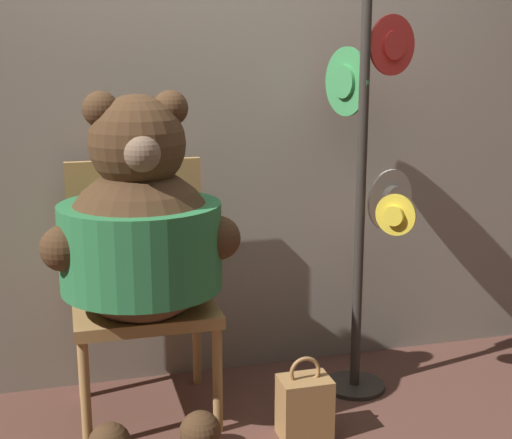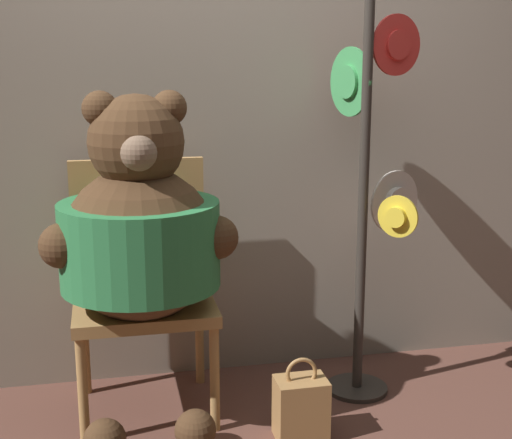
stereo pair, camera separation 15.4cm
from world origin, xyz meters
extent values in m
plane|color=brown|center=(0.00, 0.00, 0.00)|extent=(14.00, 14.00, 0.00)
cube|color=gray|center=(0.00, 0.72, 1.34)|extent=(8.00, 0.10, 2.67)
cylinder|color=#B2844C|center=(-0.65, 0.09, 0.22)|extent=(0.04, 0.04, 0.45)
cylinder|color=#B2844C|center=(-0.13, 0.09, 0.22)|extent=(0.04, 0.04, 0.45)
cylinder|color=#B2844C|center=(-0.65, 0.54, 0.22)|extent=(0.04, 0.04, 0.45)
cylinder|color=#B2844C|center=(-0.13, 0.54, 0.22)|extent=(0.04, 0.04, 0.45)
cube|color=#B2844C|center=(-0.39, 0.32, 0.47)|extent=(0.58, 0.51, 0.05)
cube|color=#B2844C|center=(-0.39, 0.55, 0.78)|extent=(0.58, 0.04, 0.57)
sphere|color=#4C331E|center=(-0.40, 0.24, 0.77)|extent=(0.63, 0.63, 0.63)
cylinder|color=#2D7F47|center=(-0.40, 0.24, 0.77)|extent=(0.64, 0.64, 0.34)
sphere|color=#4C331E|center=(-0.40, 0.24, 1.17)|extent=(0.38, 0.38, 0.38)
sphere|color=#4C331E|center=(-0.53, 0.24, 1.30)|extent=(0.14, 0.14, 0.14)
sphere|color=#4C331E|center=(-0.27, 0.24, 1.30)|extent=(0.14, 0.14, 0.14)
sphere|color=#7A604C|center=(-0.40, 0.08, 1.15)|extent=(0.14, 0.14, 0.14)
sphere|color=#4C331E|center=(-0.70, 0.16, 0.80)|extent=(0.18, 0.18, 0.18)
sphere|color=#4C331E|center=(-0.11, 0.16, 0.80)|extent=(0.18, 0.18, 0.18)
sphere|color=#4C331E|center=(-0.23, -0.04, 0.08)|extent=(0.16, 0.16, 0.16)
cylinder|color=#332D28|center=(0.56, 0.31, 0.01)|extent=(0.28, 0.28, 0.02)
cylinder|color=#332D28|center=(0.56, 0.31, 0.90)|extent=(0.04, 0.04, 1.79)
cylinder|color=silver|center=(0.74, 0.38, 0.86)|extent=(0.26, 0.11, 0.28)
cylinder|color=silver|center=(0.74, 0.38, 0.86)|extent=(0.15, 0.12, 0.13)
cylinder|color=red|center=(0.70, 0.35, 1.55)|extent=(0.25, 0.09, 0.26)
cylinder|color=red|center=(0.70, 0.35, 1.55)|extent=(0.13, 0.08, 0.12)
cylinder|color=#3D9351|center=(0.53, 0.43, 1.39)|extent=(0.09, 0.29, 0.30)
cylinder|color=#3D9351|center=(0.53, 0.43, 1.39)|extent=(0.08, 0.15, 0.14)
cylinder|color=yellow|center=(0.67, 0.19, 0.84)|extent=(0.13, 0.14, 0.18)
cylinder|color=yellow|center=(0.67, 0.19, 0.84)|extent=(0.11, 0.11, 0.09)
cube|color=#A87A47|center=(0.19, -0.05, 0.13)|extent=(0.20, 0.15, 0.25)
torus|color=#A87A47|center=(0.19, -0.05, 0.28)|extent=(0.13, 0.02, 0.13)
camera|label=1|loc=(-0.68, -2.51, 1.50)|focal=50.00mm
camera|label=2|loc=(-0.53, -2.55, 1.50)|focal=50.00mm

